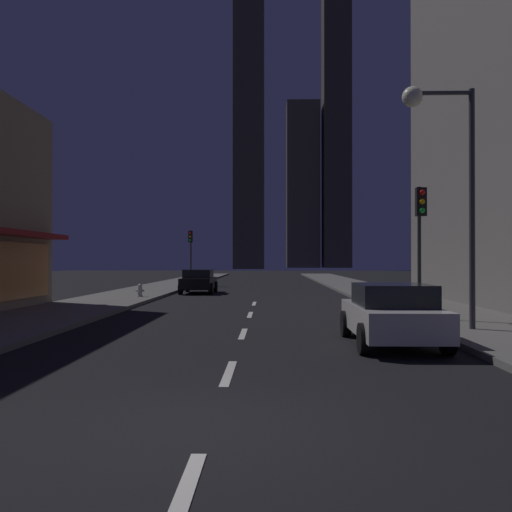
{
  "coord_description": "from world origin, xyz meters",
  "views": [
    {
      "loc": [
        0.73,
        -6.59,
        2.01
      ],
      "look_at": [
        0.0,
        22.08,
        2.22
      ],
      "focal_mm": 38.81,
      "sensor_mm": 36.0,
      "label": 1
    }
  ],
  "objects_px": {
    "car_parked_near": "(392,314)",
    "traffic_light_near_right": "(420,223)",
    "fire_hydrant_far_left": "(140,291)",
    "traffic_light_far_left": "(191,245)",
    "street_lamp_right": "(441,147)",
    "car_parked_far": "(199,281)"
  },
  "relations": [
    {
      "from": "car_parked_near",
      "to": "traffic_light_near_right",
      "type": "relative_size",
      "value": 1.01
    },
    {
      "from": "fire_hydrant_far_left",
      "to": "traffic_light_far_left",
      "type": "distance_m",
      "value": 15.37
    },
    {
      "from": "fire_hydrant_far_left",
      "to": "traffic_light_near_right",
      "type": "relative_size",
      "value": 0.16
    },
    {
      "from": "car_parked_near",
      "to": "street_lamp_right",
      "type": "distance_m",
      "value": 5.07
    },
    {
      "from": "car_parked_far",
      "to": "car_parked_near",
      "type": "bearing_deg",
      "value": -70.41
    },
    {
      "from": "fire_hydrant_far_left",
      "to": "traffic_light_far_left",
      "type": "relative_size",
      "value": 0.16
    },
    {
      "from": "car_parked_far",
      "to": "traffic_light_far_left",
      "type": "distance_m",
      "value": 10.25
    },
    {
      "from": "car_parked_far",
      "to": "traffic_light_near_right",
      "type": "height_order",
      "value": "traffic_light_near_right"
    },
    {
      "from": "car_parked_far",
      "to": "street_lamp_right",
      "type": "relative_size",
      "value": 0.64
    },
    {
      "from": "traffic_light_near_right",
      "to": "car_parked_far",
      "type": "bearing_deg",
      "value": 120.07
    },
    {
      "from": "fire_hydrant_far_left",
      "to": "traffic_light_near_right",
      "type": "distance_m",
      "value": 15.65
    },
    {
      "from": "car_parked_near",
      "to": "traffic_light_near_right",
      "type": "bearing_deg",
      "value": 67.19
    },
    {
      "from": "car_parked_near",
      "to": "traffic_light_near_right",
      "type": "xyz_separation_m",
      "value": [
        1.9,
        4.52,
        2.45
      ]
    },
    {
      "from": "car_parked_near",
      "to": "fire_hydrant_far_left",
      "type": "distance_m",
      "value": 17.66
    },
    {
      "from": "fire_hydrant_far_left",
      "to": "street_lamp_right",
      "type": "relative_size",
      "value": 0.1
    },
    {
      "from": "car_parked_near",
      "to": "car_parked_far",
      "type": "relative_size",
      "value": 1.0
    },
    {
      "from": "car_parked_near",
      "to": "car_parked_far",
      "type": "xyz_separation_m",
      "value": [
        -7.2,
        20.24,
        0.0
      ]
    },
    {
      "from": "car_parked_far",
      "to": "street_lamp_right",
      "type": "xyz_separation_m",
      "value": [
        8.98,
        -18.27,
        4.33
      ]
    },
    {
      "from": "car_parked_far",
      "to": "fire_hydrant_far_left",
      "type": "bearing_deg",
      "value": -113.24
    },
    {
      "from": "car_parked_far",
      "to": "traffic_light_far_left",
      "type": "bearing_deg",
      "value": 101.01
    },
    {
      "from": "car_parked_near",
      "to": "fire_hydrant_far_left",
      "type": "bearing_deg",
      "value": 122.56
    },
    {
      "from": "fire_hydrant_far_left",
      "to": "street_lamp_right",
      "type": "bearing_deg",
      "value": -48.86
    }
  ]
}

